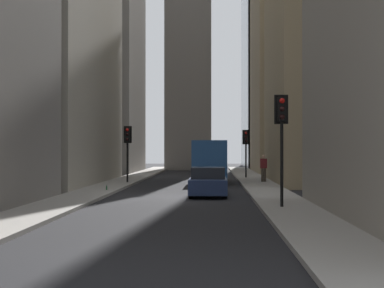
% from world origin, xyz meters
% --- Properties ---
extents(ground_plane, '(135.00, 135.00, 0.00)m').
position_xyz_m(ground_plane, '(0.00, 0.00, 0.00)').
color(ground_plane, black).
extents(sidewalk_right, '(90.00, 2.20, 0.14)m').
position_xyz_m(sidewalk_right, '(0.00, 4.50, 0.07)').
color(sidewalk_right, gray).
rests_on(sidewalk_right, ground_plane).
extents(sidewalk_left, '(90.00, 2.20, 0.14)m').
position_xyz_m(sidewalk_left, '(0.00, -4.50, 0.07)').
color(sidewalk_left, gray).
rests_on(sidewalk_left, ground_plane).
extents(building_left_far, '(17.24, 10.00, 25.99)m').
position_xyz_m(building_left_far, '(31.82, -10.60, 13.00)').
color(building_left_far, '#9E8966').
rests_on(building_left_far, ground_plane).
extents(building_left_midfar, '(13.30, 10.00, 22.17)m').
position_xyz_m(building_left_midfar, '(11.58, -10.60, 11.09)').
color(building_left_midfar, '#9E8966').
rests_on(building_left_midfar, ground_plane).
extents(building_right_far, '(12.79, 10.50, 30.85)m').
position_xyz_m(building_right_far, '(29.78, 10.59, 15.44)').
color(building_right_far, gray).
rests_on(building_right_far, ground_plane).
extents(delivery_truck, '(6.46, 2.25, 2.84)m').
position_xyz_m(delivery_truck, '(12.30, -1.40, 1.46)').
color(delivery_truck, '#285699').
rests_on(delivery_truck, ground_plane).
extents(sedan_navy, '(4.30, 1.78, 1.42)m').
position_xyz_m(sedan_navy, '(0.16, -1.40, 0.66)').
color(sedan_navy, navy).
rests_on(sedan_navy, ground_plane).
extents(traffic_light_foreground, '(0.43, 0.52, 4.18)m').
position_xyz_m(traffic_light_foreground, '(-6.54, -4.20, 3.22)').
color(traffic_light_foreground, black).
rests_on(traffic_light_foreground, sidewalk_left).
extents(traffic_light_midblock, '(0.43, 0.52, 3.63)m').
position_xyz_m(traffic_light_midblock, '(10.13, 3.90, 2.80)').
color(traffic_light_midblock, black).
rests_on(traffic_light_midblock, sidewalk_right).
extents(traffic_light_far_junction, '(0.43, 0.52, 3.60)m').
position_xyz_m(traffic_light_far_junction, '(17.29, -4.12, 2.78)').
color(traffic_light_far_junction, black).
rests_on(traffic_light_far_junction, sidewalk_left).
extents(pedestrian, '(0.26, 0.44, 1.78)m').
position_xyz_m(pedestrian, '(11.21, -4.96, 1.11)').
color(pedestrian, '#473D33').
rests_on(pedestrian, sidewalk_left).
extents(discarded_bottle, '(0.07, 0.07, 0.27)m').
position_xyz_m(discarded_bottle, '(2.55, 3.93, 0.25)').
color(discarded_bottle, '#236033').
rests_on(discarded_bottle, sidewalk_right).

